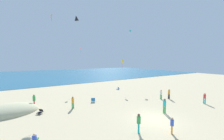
{
  "coord_description": "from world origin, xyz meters",
  "views": [
    {
      "loc": [
        -10.55,
        -9.02,
        6.17
      ],
      "look_at": [
        0.0,
        8.7,
        4.68
      ],
      "focal_mm": 20.54,
      "sensor_mm": 36.0,
      "label": 1
    }
  ],
  "objects_px": {
    "person_3": "(73,102)",
    "kite_black": "(76,18)",
    "kite_yellow": "(122,61)",
    "person_1": "(161,94)",
    "kite_pink": "(81,49)",
    "person_8": "(169,93)",
    "person_6": "(139,122)",
    "person_7": "(165,105)",
    "person_2": "(35,139)",
    "person_4": "(205,97)",
    "beach_chair_mid_beach": "(93,100)",
    "kite_orange": "(51,16)",
    "person_0": "(34,100)",
    "person_5": "(172,124)",
    "kite_teal": "(130,31)",
    "beach_chair_near_camera": "(118,88)",
    "beach_chair_far_left": "(40,112)"
  },
  "relations": [
    {
      "from": "person_3",
      "to": "kite_black",
      "type": "relative_size",
      "value": 0.89
    },
    {
      "from": "kite_yellow",
      "to": "person_1",
      "type": "bearing_deg",
      "value": -79.42
    },
    {
      "from": "person_3",
      "to": "kite_pink",
      "type": "height_order",
      "value": "kite_pink"
    },
    {
      "from": "person_8",
      "to": "kite_black",
      "type": "height_order",
      "value": "kite_black"
    },
    {
      "from": "kite_black",
      "to": "kite_yellow",
      "type": "bearing_deg",
      "value": -26.22
    },
    {
      "from": "person_6",
      "to": "person_7",
      "type": "xyz_separation_m",
      "value": [
        5.47,
        1.56,
        0.03
      ]
    },
    {
      "from": "person_2",
      "to": "person_4",
      "type": "distance_m",
      "value": 21.09
    },
    {
      "from": "kite_pink",
      "to": "person_3",
      "type": "bearing_deg",
      "value": -112.17
    },
    {
      "from": "beach_chair_mid_beach",
      "to": "kite_orange",
      "type": "distance_m",
      "value": 19.59
    },
    {
      "from": "person_0",
      "to": "person_3",
      "type": "distance_m",
      "value": 5.38
    },
    {
      "from": "person_0",
      "to": "person_5",
      "type": "xyz_separation_m",
      "value": [
        10.07,
        -13.41,
        -0.14
      ]
    },
    {
      "from": "person_4",
      "to": "person_6",
      "type": "xyz_separation_m",
      "value": [
        -13.29,
        -0.77,
        0.06
      ]
    },
    {
      "from": "person_3",
      "to": "person_5",
      "type": "bearing_deg",
      "value": -161.15
    },
    {
      "from": "kite_black",
      "to": "kite_teal",
      "type": "bearing_deg",
      "value": 10.93
    },
    {
      "from": "beach_chair_near_camera",
      "to": "kite_pink",
      "type": "xyz_separation_m",
      "value": [
        -6.21,
        5.8,
        8.48
      ]
    },
    {
      "from": "person_0",
      "to": "person_6",
      "type": "xyz_separation_m",
      "value": [
        7.75,
        -11.86,
        0.01
      ]
    },
    {
      "from": "kite_black",
      "to": "kite_orange",
      "type": "bearing_deg",
      "value": 140.09
    },
    {
      "from": "kite_teal",
      "to": "kite_black",
      "type": "xyz_separation_m",
      "value": [
        -16.09,
        -3.11,
        -0.0
      ]
    },
    {
      "from": "beach_chair_far_left",
      "to": "person_7",
      "type": "relative_size",
      "value": 0.46
    },
    {
      "from": "kite_teal",
      "to": "kite_black",
      "type": "relative_size",
      "value": 0.75
    },
    {
      "from": "beach_chair_far_left",
      "to": "kite_yellow",
      "type": "xyz_separation_m",
      "value": [
        15.31,
        5.14,
        5.77
      ]
    },
    {
      "from": "beach_chair_near_camera",
      "to": "person_8",
      "type": "bearing_deg",
      "value": 104.93
    },
    {
      "from": "person_4",
      "to": "person_8",
      "type": "xyz_separation_m",
      "value": [
        -2.35,
        4.07,
        0.01
      ]
    },
    {
      "from": "beach_chair_near_camera",
      "to": "kite_orange",
      "type": "xyz_separation_m",
      "value": [
        -11.93,
        6.77,
        15.12
      ]
    },
    {
      "from": "beach_chair_near_camera",
      "to": "person_5",
      "type": "bearing_deg",
      "value": 68.51
    },
    {
      "from": "beach_chair_mid_beach",
      "to": "kite_teal",
      "type": "height_order",
      "value": "kite_teal"
    },
    {
      "from": "kite_pink",
      "to": "kite_teal",
      "type": "relative_size",
      "value": 1.18
    },
    {
      "from": "person_2",
      "to": "person_5",
      "type": "relative_size",
      "value": 0.48
    },
    {
      "from": "beach_chair_far_left",
      "to": "person_6",
      "type": "relative_size",
      "value": 0.48
    },
    {
      "from": "beach_chair_mid_beach",
      "to": "kite_black",
      "type": "xyz_separation_m",
      "value": [
        0.05,
        8.37,
        14.32
      ]
    },
    {
      "from": "kite_orange",
      "to": "kite_yellow",
      "type": "height_order",
      "value": "kite_orange"
    },
    {
      "from": "person_0",
      "to": "kite_yellow",
      "type": "relative_size",
      "value": 0.87
    },
    {
      "from": "beach_chair_near_camera",
      "to": "person_8",
      "type": "relative_size",
      "value": 0.39
    },
    {
      "from": "person_2",
      "to": "kite_black",
      "type": "distance_m",
      "value": 22.06
    },
    {
      "from": "person_0",
      "to": "kite_orange",
      "type": "relative_size",
      "value": 1.27
    },
    {
      "from": "beach_chair_mid_beach",
      "to": "beach_chair_near_camera",
      "type": "bearing_deg",
      "value": -34.56
    },
    {
      "from": "beach_chair_mid_beach",
      "to": "beach_chair_far_left",
      "type": "bearing_deg",
      "value": 119.49
    },
    {
      "from": "beach_chair_mid_beach",
      "to": "person_0",
      "type": "bearing_deg",
      "value": 96.63
    },
    {
      "from": "person_8",
      "to": "person_2",
      "type": "bearing_deg",
      "value": -60.18
    },
    {
      "from": "person_7",
      "to": "kite_pink",
      "type": "bearing_deg",
      "value": 35.23
    },
    {
      "from": "person_6",
      "to": "beach_chair_mid_beach",
      "type": "bearing_deg",
      "value": 132.04
    },
    {
      "from": "beach_chair_mid_beach",
      "to": "person_5",
      "type": "height_order",
      "value": "person_5"
    },
    {
      "from": "beach_chair_mid_beach",
      "to": "person_7",
      "type": "xyz_separation_m",
      "value": [
        5.65,
        -8.15,
        0.7
      ]
    },
    {
      "from": "beach_chair_far_left",
      "to": "person_8",
      "type": "height_order",
      "value": "person_8"
    },
    {
      "from": "person_0",
      "to": "person_5",
      "type": "bearing_deg",
      "value": 122.85
    },
    {
      "from": "person_2",
      "to": "person_4",
      "type": "relative_size",
      "value": 0.44
    },
    {
      "from": "beach_chair_mid_beach",
      "to": "person_4",
      "type": "height_order",
      "value": "person_4"
    },
    {
      "from": "beach_chair_far_left",
      "to": "person_6",
      "type": "height_order",
      "value": "person_6"
    },
    {
      "from": "person_0",
      "to": "person_7",
      "type": "height_order",
      "value": "person_7"
    },
    {
      "from": "beach_chair_mid_beach",
      "to": "person_4",
      "type": "xyz_separation_m",
      "value": [
        13.46,
        -8.94,
        0.61
      ]
    }
  ]
}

